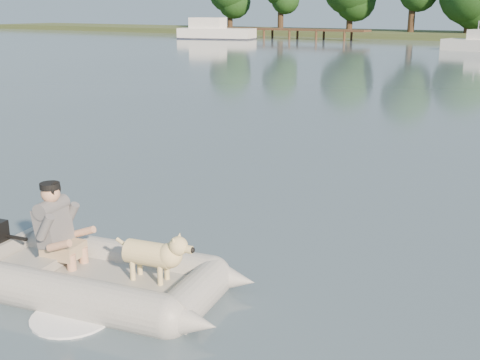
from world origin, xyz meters
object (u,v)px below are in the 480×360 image
Objects in this scene: dock at (285,34)px; dog at (149,258)px; motorboat at (480,37)px; cabin_cruiser at (217,28)px; man at (54,223)px; dinghy at (100,246)px.

dock is 20.90× the size of dog.
dog is (26.51, -51.87, -0.04)m from dock.
motorboat reaches higher than dock.
dock is 7.11m from cabin_cruiser.
man reaches higher than dock.
dog is at bearing 4.57° from dinghy.
cabin_cruiser is at bearing 113.13° from dog.
dinghy is 57.25m from cabin_cruiser.
motorboat is (-4.27, 43.58, 0.32)m from man.
motorboat is at bearing 84.67° from man.
dinghy is 0.81× the size of motorboat.
cabin_cruiser reaches higher than man.
cabin_cruiser is (-5.65, -4.29, 0.55)m from dock.
dock is at bearing 106.14° from dog.
man is 43.79m from motorboat.
dock reaches higher than dog.
cabin_cruiser is at bearing -142.81° from dock.
motorboat is (21.02, -8.53, 0.52)m from dock.
dinghy is 5.10× the size of dog.
man is (25.29, -52.11, 0.20)m from dock.
dog is at bearing -72.31° from motorboat.
dog is at bearing -68.44° from cabin_cruiser.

